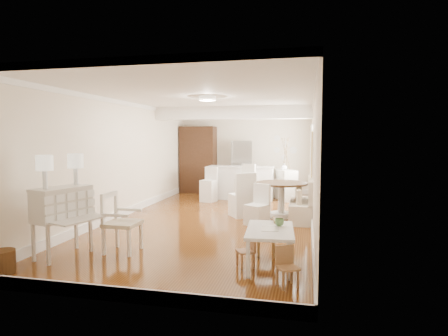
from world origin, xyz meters
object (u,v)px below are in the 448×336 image
at_px(bar_stool_right, 245,184).
at_px(sideboard, 285,185).
at_px(bar_stool_left, 209,184).
at_px(wicker_basket, 3,262).
at_px(dining_table, 281,200).
at_px(kids_table, 270,248).
at_px(secretary_bureau, 63,222).
at_px(slip_chair_near, 257,205).
at_px(kids_chair_c, 288,267).
at_px(gustavian_armchair, 122,222).
at_px(kids_chair_b, 266,237).
at_px(breakfast_counter, 241,183).
at_px(fridge, 252,168).
at_px(pantry_cabinet, 198,160).
at_px(kids_chair_a, 245,251).
at_px(slip_chair_far, 242,194).

distance_m(bar_stool_right, sideboard, 1.39).
bearing_deg(bar_stool_left, wicker_basket, -88.25).
bearing_deg(sideboard, dining_table, -113.03).
xyz_separation_m(kids_table, dining_table, (-0.08, 3.53, 0.14)).
distance_m(secretary_bureau, slip_chair_near, 3.98).
bearing_deg(sideboard, kids_chair_c, -110.66).
height_order(gustavian_armchair, wicker_basket, gustavian_armchair).
bearing_deg(kids_table, bar_stool_left, 113.94).
bearing_deg(dining_table, kids_chair_b, -90.62).
bearing_deg(breakfast_counter, sideboard, 5.75).
bearing_deg(kids_chair_b, dining_table, 170.02).
relative_size(gustavian_armchair, kids_table, 0.88).
bearing_deg(bar_stool_right, wicker_basket, -85.78).
bearing_deg(fridge, kids_chair_b, -79.73).
distance_m(kids_table, sideboard, 6.13).
bearing_deg(bar_stool_right, pantry_cabinet, 162.54).
bearing_deg(kids_chair_a, bar_stool_right, 157.65).
height_order(kids_chair_b, bar_stool_left, bar_stool_left).
bearing_deg(wicker_basket, kids_chair_b, 24.16).
height_order(secretary_bureau, bar_stool_left, secretary_bureau).
relative_size(pantry_cabinet, fridge, 1.28).
distance_m(gustavian_armchair, sideboard, 6.40).
distance_m(wicker_basket, slip_chair_near, 4.86).
xyz_separation_m(kids_chair_c, slip_chair_far, (-1.32, 4.15, 0.28)).
distance_m(gustavian_armchair, kids_chair_c, 2.93).
distance_m(secretary_bureau, pantry_cabinet, 7.35).
bearing_deg(secretary_bureau, gustavian_armchair, 43.91).
bearing_deg(sideboard, fridge, 117.76).
bearing_deg(bar_stool_right, bar_stool_left, -155.23).
bearing_deg(kids_chair_a, gustavian_armchair, -129.66).
bearing_deg(breakfast_counter, kids_table, -75.95).
distance_m(kids_chair_b, slip_chair_near, 2.19).
height_order(dining_table, bar_stool_left, bar_stool_left).
distance_m(kids_chair_b, breakfast_counter, 5.69).
height_order(dining_table, breakfast_counter, breakfast_counter).
relative_size(slip_chair_far, sideboard, 1.11).
xyz_separation_m(kids_chair_b, fridge, (-1.19, 6.56, 0.58)).
bearing_deg(secretary_bureau, kids_chair_c, 8.76).
bearing_deg(dining_table, gustavian_armchair, -125.64).
distance_m(bar_stool_right, pantry_cabinet, 2.68).
bearing_deg(kids_chair_a, wicker_basket, -105.02).
distance_m(kids_chair_c, breakfast_counter, 6.96).
distance_m(kids_chair_a, bar_stool_right, 5.51).
bearing_deg(pantry_cabinet, gustavian_armchair, -84.03).
bearing_deg(kids_chair_c, kids_table, 86.19).
bearing_deg(slip_chair_near, kids_table, -50.21).
bearing_deg(kids_chair_a, secretary_bureau, -119.16).
distance_m(kids_chair_b, kids_chair_c, 1.27).
relative_size(breakfast_counter, bar_stool_left, 1.99).
distance_m(gustavian_armchair, slip_chair_near, 3.12).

